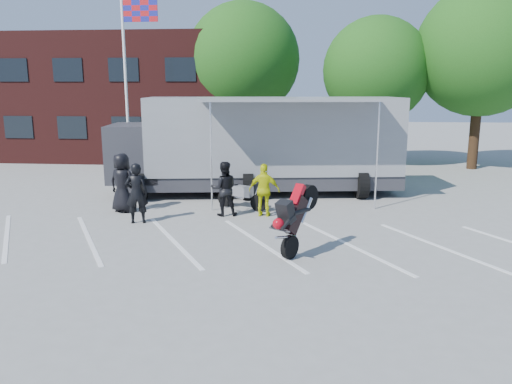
% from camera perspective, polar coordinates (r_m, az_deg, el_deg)
% --- Properties ---
extents(ground, '(100.00, 100.00, 0.00)m').
position_cam_1_polar(ground, '(12.56, -0.75, -7.24)').
color(ground, gray).
rests_on(ground, ground).
extents(parking_bay_lines, '(18.09, 13.33, 0.01)m').
position_cam_1_polar(parking_bay_lines, '(13.50, -0.30, -5.83)').
color(parking_bay_lines, white).
rests_on(parking_bay_lines, ground).
extents(office_building, '(18.00, 8.00, 7.00)m').
position_cam_1_polar(office_building, '(31.86, -15.71, 10.36)').
color(office_building, '#441816').
rests_on(office_building, ground).
extents(flagpole, '(1.61, 0.12, 8.00)m').
position_cam_1_polar(flagpole, '(23.07, -14.14, 13.88)').
color(flagpole, white).
rests_on(flagpole, ground).
extents(tree_left, '(6.12, 6.12, 8.64)m').
position_cam_1_polar(tree_left, '(28.03, -1.48, 14.86)').
color(tree_left, '#382314').
rests_on(tree_left, ground).
extents(tree_mid, '(5.44, 5.44, 7.68)m').
position_cam_1_polar(tree_mid, '(27.08, 13.57, 13.33)').
color(tree_mid, '#382314').
rests_on(tree_mid, ground).
extents(tree_right, '(6.46, 6.46, 9.12)m').
position_cam_1_polar(tree_right, '(27.78, 24.41, 14.51)').
color(tree_right, '#382314').
rests_on(tree_right, ground).
extents(transporter_truck, '(12.39, 7.16, 3.74)m').
position_cam_1_polar(transporter_truck, '(19.76, 0.54, -0.13)').
color(transporter_truck, gray).
rests_on(transporter_truck, ground).
extents(parked_motorcycle, '(2.08, 1.49, 1.04)m').
position_cam_1_polar(parked_motorcycle, '(17.24, -1.63, -1.93)').
color(parked_motorcycle, '#A5A5AA').
rests_on(parked_motorcycle, ground).
extents(stunt_bike_rider, '(1.57, 1.81, 1.95)m').
position_cam_1_polar(stunt_bike_rider, '(12.84, 5.52, -6.87)').
color(stunt_bike_rider, black).
rests_on(stunt_bike_rider, ground).
extents(spectator_leather_a, '(1.11, 0.88, 1.98)m').
position_cam_1_polar(spectator_leather_a, '(17.21, -15.03, 1.02)').
color(spectator_leather_a, black).
rests_on(spectator_leather_a, ground).
extents(spectator_leather_b, '(0.77, 0.60, 1.87)m').
position_cam_1_polar(spectator_leather_b, '(15.69, -13.49, -0.14)').
color(spectator_leather_b, black).
rests_on(spectator_leather_b, ground).
extents(spectator_leather_c, '(0.98, 0.84, 1.78)m').
position_cam_1_polar(spectator_leather_c, '(16.20, -3.67, 0.38)').
color(spectator_leather_c, black).
rests_on(spectator_leather_c, ground).
extents(spectator_hivis, '(1.05, 0.53, 1.72)m').
position_cam_1_polar(spectator_hivis, '(16.09, 0.96, 0.21)').
color(spectator_hivis, '#D1DA0B').
rests_on(spectator_hivis, ground).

